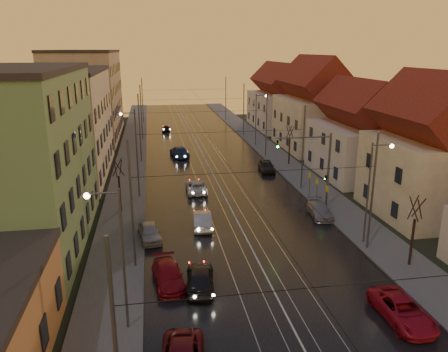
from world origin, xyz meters
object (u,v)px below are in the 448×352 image
street_lamp_2 (133,139)px  parked_right_2 (267,166)px  parked_left_3 (149,232)px  driving_car_1 (202,220)px  parked_left_2 (168,275)px  parked_right_1 (320,210)px  traffic_light_mast (319,162)px  street_lamp_1 (373,183)px  driving_car_3 (180,152)px  driving_car_2 (196,187)px  parked_right_0 (402,310)px  street_lamp_3 (258,115)px  driving_car_4 (166,128)px  street_lamp_0 (116,247)px  driving_car_0 (200,278)px

street_lamp_2 → parked_right_2: (15.78, 1.28, -4.17)m
street_lamp_2 → parked_left_3: bearing=-84.8°
driving_car_1 → parked_left_2: bearing=74.8°
parked_right_2 → street_lamp_2: bearing=-170.9°
parked_right_1 → traffic_light_mast: bearing=83.3°
street_lamp_1 → parked_right_1: 7.52m
driving_car_3 → parked_left_3: 27.59m
traffic_light_mast → driving_car_3: bearing=116.5°
driving_car_1 → street_lamp_1: bearing=161.9°
driving_car_2 → parked_right_0: bearing=110.8°
driving_car_1 → street_lamp_3: bearing=-106.7°
traffic_light_mast → driving_car_3: size_ratio=1.37×
driving_car_4 → parked_left_2: bearing=95.5°
driving_car_1 → driving_car_3: bearing=-84.6°
street_lamp_0 → parked_right_0: 15.97m
street_lamp_0 → street_lamp_1: same height
street_lamp_0 → parked_right_0: size_ratio=1.71×
parked_right_0 → street_lamp_1: bearing=72.7°
street_lamp_2 → driving_car_1: size_ratio=1.89×
street_lamp_0 → parked_left_3: size_ratio=2.03×
driving_car_4 → parked_right_2: bearing=118.3°
street_lamp_1 → parked_left_3: 17.57m
parked_left_2 → traffic_light_mast: bearing=32.1°
driving_car_0 → driving_car_4: 55.18m
driving_car_3 → parked_right_1: driving_car_3 is taller
street_lamp_1 → driving_car_0: size_ratio=1.87×
street_lamp_1 → parked_right_1: bearing=104.6°
driving_car_0 → parked_right_2: size_ratio=1.03×
street_lamp_2 → street_lamp_3: (18.21, 16.00, 0.00)m
parked_left_2 → driving_car_3: bearing=78.0°
street_lamp_3 → traffic_light_mast: size_ratio=1.11×
driving_car_3 → driving_car_4: driving_car_3 is taller
parked_right_2 → parked_left_2: bearing=-113.2°
street_lamp_1 → driving_car_0: bearing=-161.8°
street_lamp_1 → parked_right_0: street_lamp_1 is taller
street_lamp_0 → parked_right_2: street_lamp_0 is taller
street_lamp_0 → driving_car_0: bearing=37.5°
street_lamp_2 → street_lamp_3: same height
driving_car_4 → parked_right_1: size_ratio=0.84×
traffic_light_mast → parked_right_2: size_ratio=1.72×
driving_car_0 → street_lamp_3: bearing=-102.0°
street_lamp_2 → driving_car_2: bearing=-39.5°
street_lamp_1 → parked_right_0: size_ratio=1.71×
street_lamp_1 → parked_left_3: bearing=168.3°
driving_car_3 → driving_car_4: (-1.02, 20.01, -0.16)m
traffic_light_mast → parked_right_0: size_ratio=1.54×
street_lamp_0 → driving_car_4: 59.06m
parked_left_2 → parked_right_1: size_ratio=1.04×
street_lamp_0 → parked_right_1: street_lamp_0 is taller
parked_right_0 → driving_car_2: bearing=109.3°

